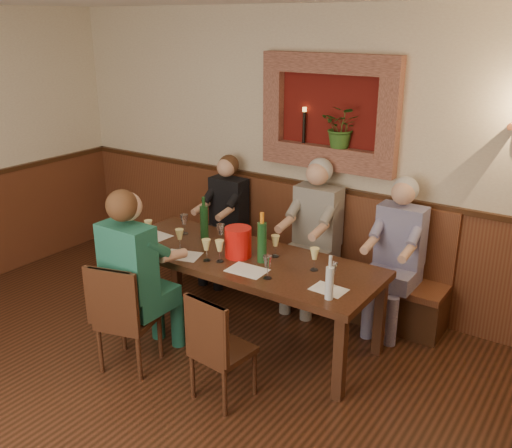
{
  "coord_description": "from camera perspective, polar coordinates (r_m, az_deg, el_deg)",
  "views": [
    {
      "loc": [
        2.61,
        -1.81,
        2.66
      ],
      "look_at": [
        0.1,
        1.9,
        1.05
      ],
      "focal_mm": 40.0,
      "sensor_mm": 36.0,
      "label": 1
    }
  ],
  "objects": [
    {
      "name": "water_bottle",
      "position": [
        4.15,
        7.36,
        -5.76
      ],
      "size": [
        0.07,
        0.07,
        0.34
      ],
      "rotation": [
        0.0,
        0.0,
        -0.18
      ],
      "color": "silver",
      "rests_on": "dining_table"
    },
    {
      "name": "wine_glass_3",
      "position": [
        5.29,
        -10.68,
        -0.62
      ],
      "size": [
        0.08,
        0.08,
        0.19
      ],
      "primitive_type": null,
      "color": "#F8ED94",
      "rests_on": "dining_table"
    },
    {
      "name": "chair_near_right",
      "position": [
        4.32,
        -3.43,
        -14.18
      ],
      "size": [
        0.42,
        0.42,
        0.86
      ],
      "rotation": [
        0.0,
        0.0,
        -0.11
      ],
      "color": "black",
      "rests_on": "ground"
    },
    {
      "name": "person_chair_front",
      "position": [
        4.69,
        -11.6,
        -6.52
      ],
      "size": [
        0.44,
        0.54,
        1.48
      ],
      "color": "#174850",
      "rests_on": "ground"
    },
    {
      "name": "person_bench_left",
      "position": [
        6.05,
        -3.18,
        -0.62
      ],
      "size": [
        0.39,
        0.48,
        1.35
      ],
      "color": "black",
      "rests_on": "ground"
    },
    {
      "name": "wine_glass_5",
      "position": [
        5.11,
        -3.56,
        -1.06
      ],
      "size": [
        0.08,
        0.08,
        0.19
      ],
      "primitive_type": null,
      "color": "white",
      "rests_on": "dining_table"
    },
    {
      "name": "wine_glass_0",
      "position": [
        4.78,
        -4.98,
        -2.62
      ],
      "size": [
        0.08,
        0.08,
        0.19
      ],
      "primitive_type": null,
      "color": "#F8ED94",
      "rests_on": "dining_table"
    },
    {
      "name": "spittoon_bucket",
      "position": [
        4.84,
        -1.8,
        -1.82
      ],
      "size": [
        0.25,
        0.25,
        0.26
      ],
      "primitive_type": "cylinder",
      "rotation": [
        0.0,
        0.0,
        0.08
      ],
      "color": "red",
      "rests_on": "dining_table"
    },
    {
      "name": "wall_niche",
      "position": [
        5.38,
        7.62,
        10.47
      ],
      "size": [
        1.36,
        0.3,
        1.06
      ],
      "color": "#5A110C",
      "rests_on": "ground"
    },
    {
      "name": "tasting_sheet_d",
      "position": [
        4.94,
        -7.4,
        -3.14
      ],
      "size": [
        0.36,
        0.3,
        0.0
      ],
      "primitive_type": "cube",
      "rotation": [
        0.0,
        0.0,
        0.29
      ],
      "color": "white",
      "rests_on": "dining_table"
    },
    {
      "name": "dining_table",
      "position": [
        4.91,
        -1.3,
        -4.06
      ],
      "size": [
        2.4,
        0.9,
        0.75
      ],
      "color": "black",
      "rests_on": "ground"
    },
    {
      "name": "wine_bottle_green_b",
      "position": [
        5.25,
        -5.21,
        0.26
      ],
      "size": [
        0.09,
        0.09,
        0.4
      ],
      "rotation": [
        0.0,
        0.0,
        0.31
      ],
      "color": "#19471E",
      "rests_on": "dining_table"
    },
    {
      "name": "person_bench_right",
      "position": [
        5.2,
        13.68,
        -4.43
      ],
      "size": [
        0.41,
        0.5,
        1.4
      ],
      "color": "navy",
      "rests_on": "ground"
    },
    {
      "name": "wine_glass_8",
      "position": [
        4.44,
        1.16,
        -4.34
      ],
      "size": [
        0.08,
        0.08,
        0.19
      ],
      "primitive_type": null,
      "color": "white",
      "rests_on": "dining_table"
    },
    {
      "name": "wine_glass_7",
      "position": [
        4.85,
        1.95,
        -2.21
      ],
      "size": [
        0.08,
        0.08,
        0.19
      ],
      "primitive_type": null,
      "color": "#F8ED94",
      "rests_on": "dining_table"
    },
    {
      "name": "tasting_sheet_b",
      "position": [
        4.62,
        -0.89,
        -4.66
      ],
      "size": [
        0.32,
        0.24,
        0.0
      ],
      "primitive_type": "cube",
      "rotation": [
        0.0,
        0.0,
        0.03
      ],
      "color": "white",
      "rests_on": "dining_table"
    },
    {
      "name": "wine_glass_9",
      "position": [
        5.03,
        -7.63,
        -1.55
      ],
      "size": [
        0.08,
        0.08,
        0.19
      ],
      "primitive_type": null,
      "color": "#F8ED94",
      "rests_on": "dining_table"
    },
    {
      "name": "bench",
      "position": [
        5.78,
        4.15,
        -4.07
      ],
      "size": [
        3.0,
        0.45,
        1.11
      ],
      "color": "#381E0F",
      "rests_on": "ground"
    },
    {
      "name": "person_bench_mid",
      "position": [
        5.49,
        5.64,
        -2.31
      ],
      "size": [
        0.43,
        0.53,
        1.46
      ],
      "color": "#615E59",
      "rests_on": "ground"
    },
    {
      "name": "wine_bottle_green_a",
      "position": [
        4.71,
        0.6,
        -1.76
      ],
      "size": [
        0.08,
        0.08,
        0.43
      ],
      "rotation": [
        0.0,
        0.0,
        -0.04
      ],
      "color": "#19471E",
      "rests_on": "dining_table"
    },
    {
      "name": "chair_near_left",
      "position": [
        4.76,
        -12.59,
        -10.95
      ],
      "size": [
        0.5,
        0.5,
        0.91
      ],
      "rotation": [
        0.0,
        0.0,
        0.27
      ],
      "color": "black",
      "rests_on": "ground"
    },
    {
      "name": "wine_glass_4",
      "position": [
        4.61,
        5.86,
        -3.52
      ],
      "size": [
        0.08,
        0.08,
        0.19
      ],
      "primitive_type": null,
      "color": "#F8ED94",
      "rests_on": "dining_table"
    },
    {
      "name": "tasting_sheet_a",
      "position": [
        5.42,
        -9.99,
        -1.15
      ],
      "size": [
        0.3,
        0.22,
        0.0
      ],
      "primitive_type": "cube",
      "rotation": [
        0.0,
        0.0,
        -0.07
      ],
      "color": "white",
      "rests_on": "dining_table"
    },
    {
      "name": "wainscoting",
      "position": [
        3.79,
        -18.21,
        -14.5
      ],
      "size": [
        6.02,
        6.02,
        1.15
      ],
      "color": "#582B19",
      "rests_on": "ground"
    },
    {
      "name": "room_shell",
      "position": [
        3.27,
        -20.64,
        4.83
      ],
      "size": [
        6.04,
        6.04,
        2.82
      ],
      "color": "beige",
      "rests_on": "ground"
    },
    {
      "name": "wine_glass_6",
      "position": [
        4.36,
        7.65,
        -5.03
      ],
      "size": [
        0.08,
        0.08,
        0.19
      ],
      "primitive_type": null,
      "color": "white",
      "rests_on": "dining_table"
    },
    {
      "name": "tasting_sheet_c",
      "position": [
        4.34,
        7.29,
        -6.51
      ],
      "size": [
        0.27,
        0.2,
        0.0
      ],
      "primitive_type": "cube",
      "rotation": [
        0.0,
        0.0,
        -0.06
      ],
      "color": "white",
      "rests_on": "dining_table"
    },
    {
      "name": "wine_glass_1",
      "position": [
        4.75,
        -3.66,
        -2.72
      ],
      "size": [
        0.08,
        0.08,
        0.19
      ],
      "primitive_type": null,
      "color": "#F8ED94",
      "rests_on": "dining_table"
    },
    {
      "name": "wine_glass_2",
      "position": [
        5.4,
        -7.18,
        -0.03
      ],
      "size": [
        0.08,
        0.08,
        0.19
      ],
      "primitive_type": null,
      "color": "white",
      "rests_on": "dining_table"
    }
  ]
}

